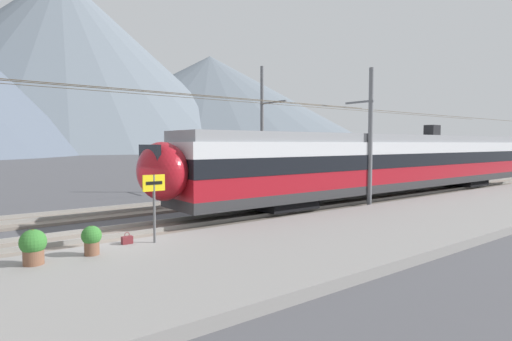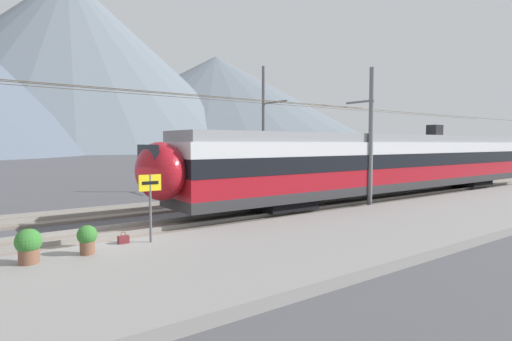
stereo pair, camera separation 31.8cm
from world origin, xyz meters
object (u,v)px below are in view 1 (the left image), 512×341
at_px(potted_plant_platform_edge, 33,245).
at_px(potted_plant_by_shelter, 92,238).
at_px(platform_sign, 154,193).
at_px(catenary_mast_far_side, 264,127).
at_px(train_near_platform, 387,162).
at_px(train_far_track, 402,157).
at_px(handbag_near_sign, 127,240).
at_px(catenary_mast_mid, 368,135).

distance_m(potted_plant_platform_edge, potted_plant_by_shelter, 1.42).
height_order(platform_sign, potted_plant_platform_edge, platform_sign).
height_order(catenary_mast_far_side, potted_plant_platform_edge, catenary_mast_far_side).
relative_size(train_near_platform, train_far_track, 1.18).
bearing_deg(catenary_mast_far_side, platform_sign, -140.78).
distance_m(platform_sign, handbag_near_sign, 1.63).
bearing_deg(train_near_platform, platform_sign, -170.04).
distance_m(train_near_platform, potted_plant_platform_edge, 19.47).
distance_m(train_near_platform, catenary_mast_far_side, 8.28).
bearing_deg(platform_sign, handbag_near_sign, 154.69).
relative_size(catenary_mast_mid, catenary_mast_far_side, 1.00).
relative_size(platform_sign, potted_plant_by_shelter, 2.60).
bearing_deg(train_far_track, train_near_platform, -151.73).
relative_size(handbag_near_sign, potted_plant_by_shelter, 0.45).
relative_size(handbag_near_sign, potted_plant_platform_edge, 0.40).
xyz_separation_m(catenary_mast_far_side, potted_plant_by_shelter, (-13.92, -10.05, -3.64)).
bearing_deg(train_near_platform, handbag_near_sign, -171.65).
relative_size(catenary_mast_far_side, potted_plant_platform_edge, 56.05).
bearing_deg(catenary_mast_far_side, train_far_track, -9.18).
xyz_separation_m(train_near_platform, catenary_mast_far_side, (-3.83, 7.01, 2.18)).
relative_size(platform_sign, potted_plant_platform_edge, 2.34).
xyz_separation_m(catenary_mast_far_side, handbag_near_sign, (-12.72, -9.44, -3.99)).
height_order(catenary_mast_mid, potted_plant_by_shelter, catenary_mast_mid).
bearing_deg(potted_plant_platform_edge, handbag_near_sign, 14.03).
bearing_deg(train_near_platform, catenary_mast_mid, -159.40).
distance_m(catenary_mast_far_side, handbag_near_sign, 16.33).
xyz_separation_m(catenary_mast_mid, platform_sign, (-12.23, -1.43, -1.92)).
distance_m(train_far_track, potted_plant_platform_edge, 29.44).
height_order(catenary_mast_far_side, handbag_near_sign, catenary_mast_far_side).
relative_size(catenary_mast_mid, handbag_near_sign, 139.07).
distance_m(catenary_mast_mid, handbag_near_sign, 13.43).
distance_m(platform_sign, potted_plant_platform_edge, 3.52).
relative_size(catenary_mast_far_side, potted_plant_by_shelter, 62.28).
bearing_deg(catenary_mast_mid, platform_sign, -173.35).
xyz_separation_m(platform_sign, handbag_near_sign, (-0.74, 0.35, -1.41)).
bearing_deg(platform_sign, catenary_mast_far_side, 39.22).
xyz_separation_m(train_near_platform, catenary_mast_mid, (-3.59, -1.35, 1.53)).
height_order(platform_sign, potted_plant_by_shelter, platform_sign).
height_order(train_near_platform, train_far_track, same).
distance_m(train_far_track, potted_plant_by_shelter, 28.07).
relative_size(train_near_platform, platform_sign, 14.41).
bearing_deg(train_near_platform, catenary_mast_far_side, 118.67).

